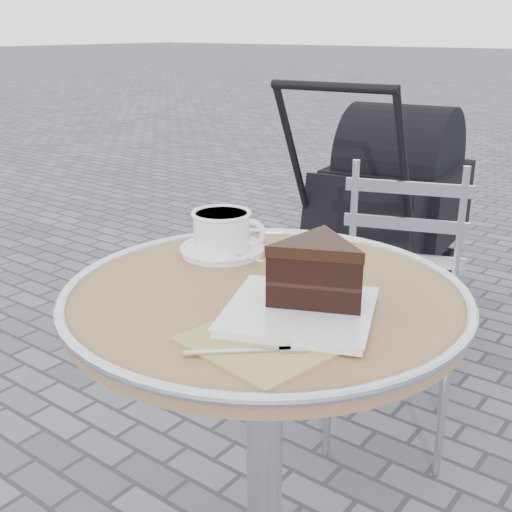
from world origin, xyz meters
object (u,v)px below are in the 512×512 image
Objects in this scene: cappuccino_set at (223,235)px; baby_stroller at (387,214)px; cake_plate_set at (312,281)px; bistro_chair at (400,272)px; cafe_table at (265,373)px.

baby_stroller is (-0.28, 1.36, -0.31)m from cappuccino_set.
bistro_chair is (-0.22, 0.83, -0.29)m from cake_plate_set.
cappuccino_set reaches higher than bistro_chair.
cake_plate_set is (0.11, -0.03, 0.22)m from cafe_table.
cake_plate_set is at bearing -95.64° from bistro_chair.
baby_stroller is at bearing 98.75° from bistro_chair.
cappuccino_set reaches higher than cafe_table.
cake_plate_set is 1.64m from baby_stroller.
cafe_table is 0.25m from cake_plate_set.
cappuccino_set is 0.75m from bistro_chair.
cafe_table is 0.92× the size of bistro_chair.
cappuccino_set is 0.19× the size of baby_stroller.
baby_stroller is (-0.59, 1.50, -0.33)m from cake_plate_set.
cappuccino_set is at bearing -85.23° from baby_stroller.
cafe_table is at bearing -79.14° from baby_stroller.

